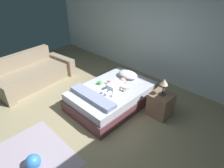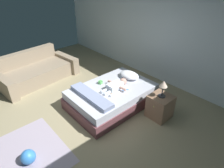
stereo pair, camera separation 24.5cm
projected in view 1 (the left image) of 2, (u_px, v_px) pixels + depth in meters
name	position (u px, v px, depth m)	size (l,w,h in m)	color
ground_plane	(67.00, 125.00, 3.88)	(8.00, 8.00, 0.00)	gray
wall_behind_bed	(156.00, 27.00, 4.99)	(8.00, 0.12, 2.87)	silver
bed	(112.00, 96.00, 4.38)	(1.28, 1.93, 0.44)	brown
pillow	(128.00, 74.00, 4.65)	(0.52, 0.35, 0.15)	white
baby	(116.00, 85.00, 4.23)	(0.55, 0.68, 0.17)	white
toothbrush	(126.00, 89.00, 4.20)	(0.07, 0.16, 0.02)	#318AF1
couch	(32.00, 74.00, 5.25)	(1.31, 2.17, 0.77)	gray
nightstand	(161.00, 104.00, 4.04)	(0.44, 0.47, 0.51)	#8B684F
lamp	(164.00, 84.00, 3.77)	(0.17, 0.17, 0.36)	#333338
rug	(34.00, 157.00, 3.20)	(1.45, 1.08, 0.01)	#A398A9
toy_ball	(33.00, 162.00, 2.98)	(0.24, 0.24, 0.24)	#3784DE
blanket	(92.00, 97.00, 3.88)	(1.15, 0.27, 0.09)	#8995B8
toy_block	(100.00, 83.00, 4.38)	(0.09, 0.09, 0.08)	#5FC05F
baby_bottle	(112.00, 95.00, 3.97)	(0.07, 0.10, 0.08)	white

